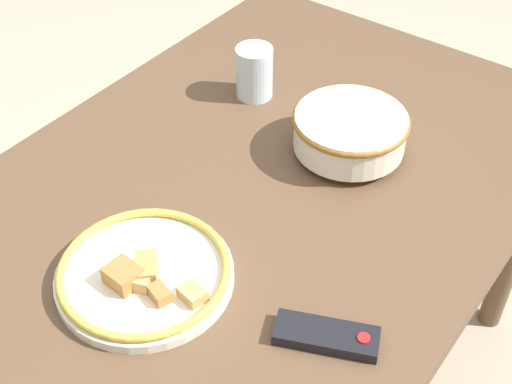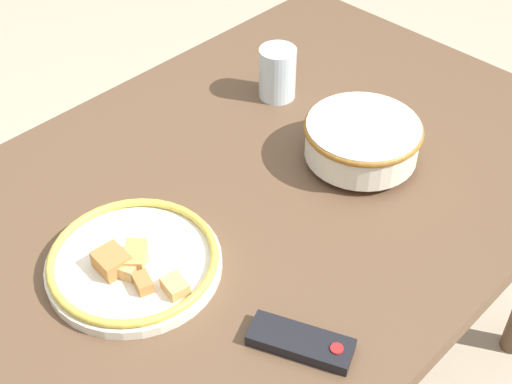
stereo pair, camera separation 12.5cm
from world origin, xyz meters
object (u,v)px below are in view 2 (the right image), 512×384
(food_plate, at_px, (133,262))
(tv_remote, at_px, (301,342))
(noodle_bowl, at_px, (362,140))
(drinking_glass, at_px, (277,73))

(food_plate, xyz_separation_m, tv_remote, (-0.08, 0.30, -0.01))
(noodle_bowl, height_order, food_plate, noodle_bowl)
(noodle_bowl, xyz_separation_m, tv_remote, (0.40, 0.21, -0.04))
(tv_remote, height_order, drinking_glass, drinking_glass)
(tv_remote, bearing_deg, food_plate, -99.06)
(noodle_bowl, height_order, tv_remote, noodle_bowl)
(food_plate, bearing_deg, tv_remote, 104.34)
(noodle_bowl, height_order, drinking_glass, drinking_glass)
(food_plate, xyz_separation_m, drinking_glass, (-0.53, -0.17, 0.04))
(noodle_bowl, bearing_deg, tv_remote, 27.00)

